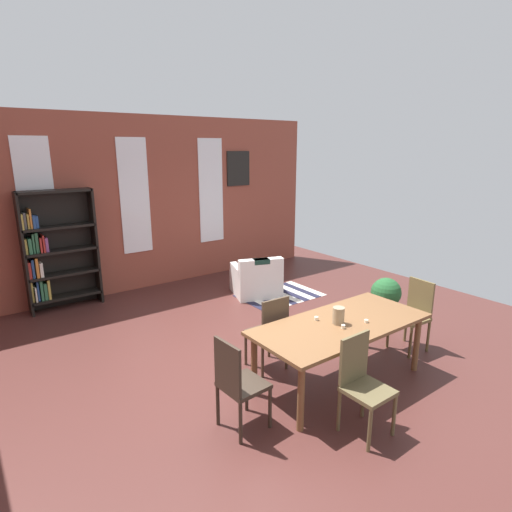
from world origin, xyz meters
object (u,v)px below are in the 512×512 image
Objects in this scene: dining_chair_head_right at (414,313)px; armchair_white at (256,280)px; dining_table at (341,329)px; dining_chair_near_left at (362,382)px; vase_on_table at (338,316)px; dining_chair_head_left at (237,382)px; potted_plant_by_shelf at (386,295)px; dining_chair_far_left at (270,331)px; bookshelf_tall at (55,251)px.

dining_chair_head_right is 0.93× the size of armchair_white.
dining_chair_near_left is (-0.47, -0.70, -0.15)m from dining_table.
vase_on_table reaches higher than armchair_white.
dining_chair_head_left reaches higher than potted_plant_by_shelf.
dining_table is 3.13m from armchair_white.
dining_chair_far_left is 1.50× the size of potted_plant_by_shelf.
armchair_white is (3.06, -1.44, -0.71)m from bookshelf_tall.
dining_chair_far_left is (-0.42, 0.70, -0.33)m from vase_on_table.
dining_chair_head_left is 1.50× the size of potted_plant_by_shelf.
dining_chair_far_left and dining_chair_head_left have the same top height.
bookshelf_tall is 5.44m from potted_plant_by_shelf.
dining_chair_near_left is 0.48× the size of bookshelf_tall.
dining_table reaches higher than potted_plant_by_shelf.
bookshelf_tall reaches higher than dining_table.
vase_on_table reaches higher than dining_table.
bookshelf_tall is at bearing 107.41° from dining_chair_near_left.
dining_chair_head_left is 1.00× the size of dining_chair_head_right.
armchair_white is at bearing 117.83° from potted_plant_by_shelf.
vase_on_table reaches higher than potted_plant_by_shelf.
dining_chair_far_left is at bearing -175.27° from potted_plant_by_shelf.
dining_chair_head_right is (2.83, -0.00, 0.00)m from dining_chair_head_left.
dining_chair_head_right is at bearing -0.22° from vase_on_table.
dining_chair_far_left is at bearing 123.98° from dining_table.
dining_table is 0.18m from vase_on_table.
bookshelf_tall is (-0.65, 4.39, 0.48)m from dining_chair_head_left.
dining_chair_head_right is at bearing -20.50° from dining_chair_far_left.
dining_chair_head_right is at bearing -0.23° from dining_table.
armchair_white is (1.47, 2.25, -0.23)m from dining_chair_far_left.
armchair_white is at bearing -25.21° from bookshelf_tall.
potted_plant_by_shelf is at bearing -62.17° from armchair_white.
dining_chair_near_left is at bearing -111.91° from armchair_white.
potted_plant_by_shelf is (4.14, -3.48, -0.64)m from bookshelf_tall.
vase_on_table is at bearing 59.38° from dining_chair_near_left.
dining_chair_near_left is 0.93× the size of armchair_white.
bookshelf_tall is at bearing 114.61° from vase_on_table.
dining_chair_head_right is (1.89, 0.69, 0.00)m from dining_chair_near_left.
bookshelf_tall is (-3.48, 4.39, 0.48)m from dining_chair_head_right.
dining_chair_head_right reaches higher than dining_table.
dining_table is 0.86m from dining_chair_near_left.
dining_chair_head_right is (1.47, -0.01, -0.33)m from vase_on_table.
vase_on_table is 0.20× the size of dining_chair_far_left.
dining_chair_near_left is (-0.41, -0.70, -0.33)m from vase_on_table.
potted_plant_by_shelf is (0.65, 0.92, -0.17)m from dining_chair_head_right.
dining_chair_head_left is at bearing -81.59° from bookshelf_tall.
armchair_white is at bearing 98.10° from dining_chair_head_right.
bookshelf_tall reaches higher than dining_chair_head_left.
dining_chair_far_left is at bearing 120.72° from vase_on_table.
bookshelf_tall is 3.46m from armchair_white.
potted_plant_by_shelf is at bearing -40.05° from bookshelf_tall.
dining_chair_head_left is at bearing -129.27° from armchair_white.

